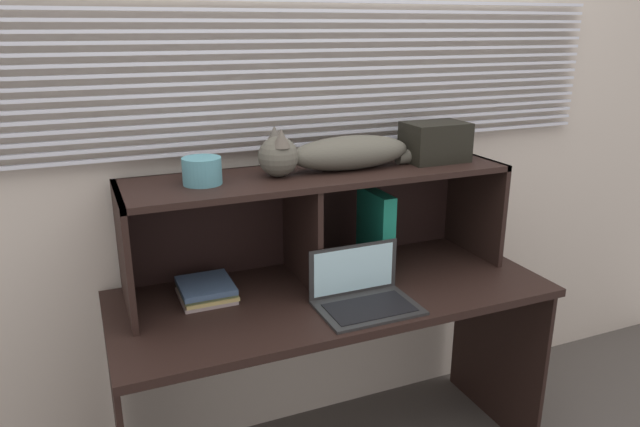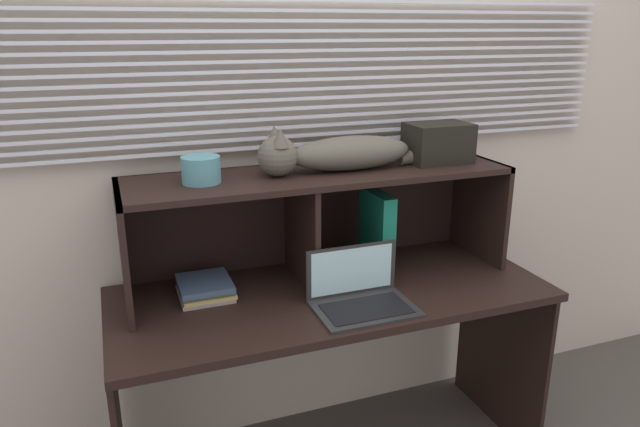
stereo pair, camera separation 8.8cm
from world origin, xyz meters
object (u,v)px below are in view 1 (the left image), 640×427
(cat, at_px, (336,153))
(small_basket, at_px, (202,171))
(book_stack, at_px, (206,290))
(laptop, at_px, (363,295))
(binder_upright, at_px, (375,231))
(storage_box, at_px, (435,142))

(cat, xyz_separation_m, small_basket, (-0.49, 0.00, -0.02))
(cat, distance_m, book_stack, 0.67)
(laptop, xyz_separation_m, binder_upright, (0.19, 0.27, 0.12))
(book_stack, height_order, storage_box, storage_box)
(binder_upright, relative_size, book_stack, 1.49)
(book_stack, distance_m, storage_box, 1.03)
(small_basket, height_order, storage_box, storage_box)
(small_basket, bearing_deg, binder_upright, 0.00)
(binder_upright, bearing_deg, cat, 180.00)
(book_stack, distance_m, small_basket, 0.43)
(small_basket, relative_size, storage_box, 0.55)
(binder_upright, height_order, storage_box, storage_box)
(cat, relative_size, binder_upright, 2.47)
(storage_box, bearing_deg, laptop, -148.36)
(binder_upright, xyz_separation_m, book_stack, (-0.67, -0.00, -0.13))
(laptop, relative_size, book_stack, 1.60)
(cat, xyz_separation_m, binder_upright, (0.17, 0.00, -0.32))
(cat, bearing_deg, binder_upright, 0.00)
(cat, xyz_separation_m, storage_box, (0.42, 0.00, 0.01))
(cat, height_order, small_basket, cat)
(laptop, xyz_separation_m, small_basket, (-0.47, 0.27, 0.42))
(storage_box, bearing_deg, cat, 180.00)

